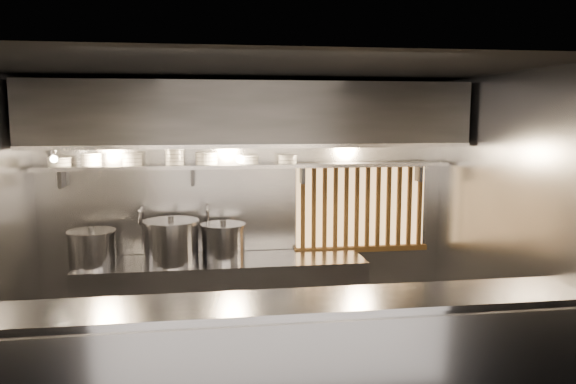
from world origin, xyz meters
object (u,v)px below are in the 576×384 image
object	(u,v)px
heat_lamp	(51,153)
pendant_bulb	(240,159)
stock_pot_mid	(172,242)
stock_pot_right	(224,241)
stock_pot_left	(92,248)

from	to	relation	value
heat_lamp	pendant_bulb	xyz separation A→B (m)	(1.80, 0.35, -0.11)
heat_lamp	pendant_bulb	bearing A→B (deg)	11.00
pendant_bulb	stock_pot_mid	bearing A→B (deg)	-171.03
heat_lamp	stock_pot_right	world-z (taller)	heat_lamp
stock_pot_mid	stock_pot_right	size ratio (longest dim) A/B	1.22
heat_lamp	pendant_bulb	size ratio (longest dim) A/B	1.87
pendant_bulb	stock_pot_mid	size ratio (longest dim) A/B	0.30
heat_lamp	stock_pot_left	size ratio (longest dim) A/B	0.60
stock_pot_mid	stock_pot_right	distance (m)	0.54
stock_pot_left	stock_pot_mid	bearing A→B (deg)	0.27
heat_lamp	stock_pot_mid	world-z (taller)	heat_lamp
stock_pot_left	stock_pot_mid	xyz separation A→B (m)	(0.79, 0.00, 0.04)
pendant_bulb	stock_pot_left	bearing A→B (deg)	-175.54
pendant_bulb	stock_pot_left	distance (m)	1.75
pendant_bulb	stock_pot_left	xyz separation A→B (m)	(-1.51, -0.12, -0.88)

